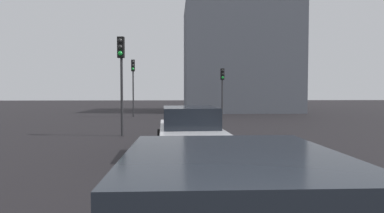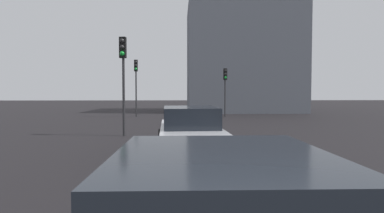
% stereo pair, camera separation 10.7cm
% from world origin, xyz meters
% --- Properties ---
extents(car_white_lead, '(4.89, 2.09, 1.47)m').
position_xyz_m(car_white_lead, '(8.94, 0.03, 0.72)').
color(car_white_lead, silver).
rests_on(car_white_lead, ground_plane).
extents(traffic_light_near_left, '(0.33, 0.30, 4.29)m').
position_xyz_m(traffic_light_near_left, '(13.45, 2.79, 3.08)').
color(traffic_light_near_left, '#2D2D30').
rests_on(traffic_light_near_left, ground_plane).
extents(traffic_light_near_right, '(0.32, 0.30, 4.46)m').
position_xyz_m(traffic_light_near_right, '(24.66, 3.74, 3.19)').
color(traffic_light_near_right, '#2D2D30').
rests_on(traffic_light_near_right, ground_plane).
extents(traffic_light_far_left, '(0.32, 0.29, 3.81)m').
position_xyz_m(traffic_light_far_left, '(24.65, -3.27, 2.75)').
color(traffic_light_far_left, '#2D2D30').
rests_on(traffic_light_far_left, ground_plane).
extents(building_facade_left, '(8.89, 10.92, 10.65)m').
position_xyz_m(building_facade_left, '(32.15, -6.00, 5.32)').
color(building_facade_left, slate).
rests_on(building_facade_left, ground_plane).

